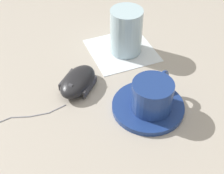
# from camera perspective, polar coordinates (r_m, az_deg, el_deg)

# --- Properties ---
(ground_plane) EXTENTS (3.00, 3.00, 0.00)m
(ground_plane) POSITION_cam_1_polar(r_m,az_deg,el_deg) (0.74, 1.80, 1.36)
(ground_plane) COLOR #B2A899
(saucer) EXTENTS (0.14, 0.14, 0.01)m
(saucer) POSITION_cam_1_polar(r_m,az_deg,el_deg) (0.68, 6.00, -3.28)
(saucer) COLOR navy
(saucer) RESTS_ON ground
(coffee_cup) EXTENTS (0.08, 0.10, 0.06)m
(coffee_cup) POSITION_cam_1_polar(r_m,az_deg,el_deg) (0.65, 6.79, -1.34)
(coffee_cup) COLOR navy
(coffee_cup) RESTS_ON saucer
(computer_mouse) EXTENTS (0.10, 0.12, 0.04)m
(computer_mouse) POSITION_cam_1_polar(r_m,az_deg,el_deg) (0.71, -5.71, 0.92)
(computer_mouse) COLOR black
(computer_mouse) RESTS_ON ground
(mouse_cable) EXTENTS (0.21, 0.13, 0.00)m
(mouse_cable) POSITION_cam_1_polar(r_m,az_deg,el_deg) (0.67, -17.48, -6.28)
(mouse_cable) COLOR gray
(mouse_cable) RESTS_ON ground
(napkin_under_glass) EXTENTS (0.18, 0.18, 0.00)m
(napkin_under_glass) POSITION_cam_1_polar(r_m,az_deg,el_deg) (0.82, 1.63, 6.14)
(napkin_under_glass) COLOR white
(napkin_under_glass) RESTS_ON ground
(drinking_glass) EXTENTS (0.07, 0.07, 0.11)m
(drinking_glass) POSITION_cam_1_polar(r_m,az_deg,el_deg) (0.79, 2.37, 9.25)
(drinking_glass) COLOR silver
(drinking_glass) RESTS_ON napkin_under_glass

